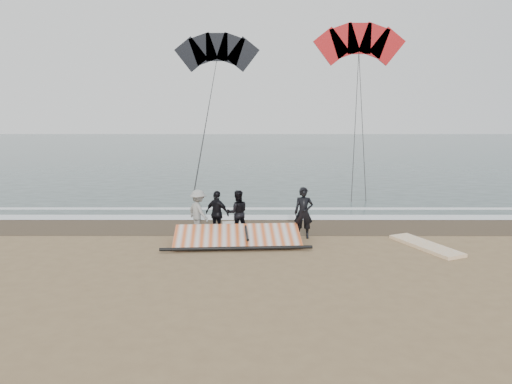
{
  "coord_description": "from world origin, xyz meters",
  "views": [
    {
      "loc": [
        -1.03,
        -13.92,
        4.65
      ],
      "look_at": [
        -1.04,
        3.0,
        1.6
      ],
      "focal_mm": 35.0,
      "sensor_mm": 36.0,
      "label": 1
    }
  ],
  "objects_px": {
    "man_main": "(304,213)",
    "sail_rig": "(236,238)",
    "board_white": "(426,246)",
    "board_cream": "(236,231)"
  },
  "relations": [
    {
      "from": "man_main",
      "to": "sail_rig",
      "type": "xyz_separation_m",
      "value": [
        -2.32,
        -0.73,
        -0.69
      ]
    },
    {
      "from": "man_main",
      "to": "board_white",
      "type": "distance_m",
      "value": 4.14
    },
    {
      "from": "board_cream",
      "to": "sail_rig",
      "type": "bearing_deg",
      "value": -97.52
    },
    {
      "from": "man_main",
      "to": "sail_rig",
      "type": "height_order",
      "value": "man_main"
    },
    {
      "from": "sail_rig",
      "to": "board_cream",
      "type": "bearing_deg",
      "value": 92.54
    },
    {
      "from": "man_main",
      "to": "board_white",
      "type": "height_order",
      "value": "man_main"
    },
    {
      "from": "man_main",
      "to": "sail_rig",
      "type": "distance_m",
      "value": 2.53
    },
    {
      "from": "board_white",
      "to": "sail_rig",
      "type": "bearing_deg",
      "value": 152.3
    },
    {
      "from": "man_main",
      "to": "sail_rig",
      "type": "bearing_deg",
      "value": -155.82
    },
    {
      "from": "board_white",
      "to": "man_main",
      "type": "bearing_deg",
      "value": 139.62
    }
  ]
}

